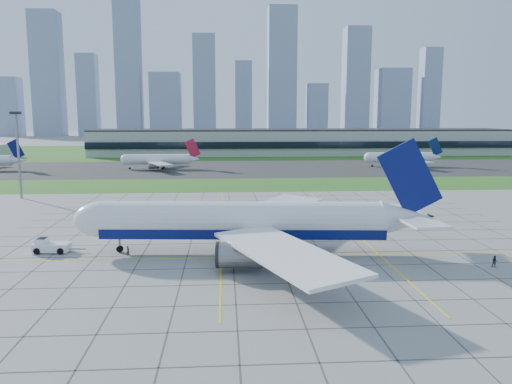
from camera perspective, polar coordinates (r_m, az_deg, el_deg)
ground at (r=90.11m, az=2.44°, el=-7.04°), size 1400.00×1400.00×0.00m
grass_median at (r=178.14m, az=-0.61°, el=0.86°), size 700.00×35.00×0.04m
asphalt_taxiway at (r=232.68m, az=-1.33°, el=2.72°), size 700.00×75.00×0.04m
grass_far at (r=342.21m, az=-2.08°, el=4.66°), size 700.00×145.00×0.04m
apron_markings at (r=100.81m, az=2.02°, el=-5.32°), size 120.00×130.00×0.03m
terminal at (r=320.33m, az=5.24°, el=5.76°), size 260.00×43.00×15.80m
light_mast at (r=163.14m, az=-25.58°, el=4.98°), size 2.50×2.50×25.60m
city_skyline at (r=607.19m, az=-3.66°, el=12.02°), size 523.00×32.40×160.00m
airliner at (r=89.30m, az=-1.23°, el=-3.45°), size 65.65×66.32×20.66m
pushback_tug at (r=97.94m, az=-22.48°, el=-5.73°), size 9.41×3.69×2.59m
crew_near at (r=91.40m, az=-14.41°, el=-6.53°), size 0.55×0.71×1.72m
crew_far at (r=90.70m, az=25.64°, el=-7.18°), size 1.11×0.97×1.93m
distant_jet_1 at (r=233.68m, az=-11.04°, el=3.69°), size 34.18×42.66×14.08m
distant_jet_2 at (r=250.80m, az=16.28°, el=3.83°), size 36.19×42.66×14.08m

